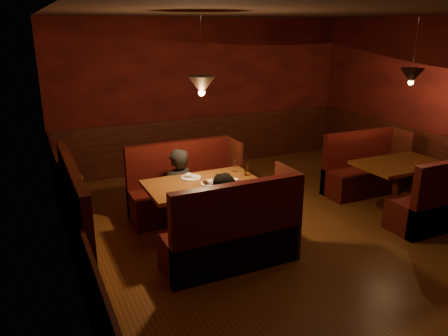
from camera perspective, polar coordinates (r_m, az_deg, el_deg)
name	(u,v)px	position (r m, az deg, el deg)	size (l,w,h in m)	color
room	(290,163)	(5.69, 8.61, 0.66)	(6.02, 7.02, 2.92)	#563012
main_table	(204,195)	(5.76, -2.57, -3.59)	(1.48, 0.90, 1.03)	brown
main_bench_far	(184,193)	(6.59, -5.22, -3.21)	(1.62, 0.58, 1.11)	black
main_bench_near	(234,239)	(5.18, 1.27, -9.31)	(1.62, 0.58, 1.11)	black
second_table	(399,175)	(7.25, 21.86, -0.79)	(1.32, 0.84, 0.75)	brown
second_bench_far	(363,173)	(7.86, 17.72, -0.62)	(1.46, 0.55, 1.04)	black
second_bench_near	(442,205)	(6.87, 26.55, -4.39)	(1.46, 0.55, 1.04)	black
diner_a	(177,176)	(6.14, -6.10, -1.01)	(0.54, 0.35, 1.48)	black
diner_b	(226,203)	(5.24, 0.32, -4.57)	(0.69, 0.54, 1.43)	black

